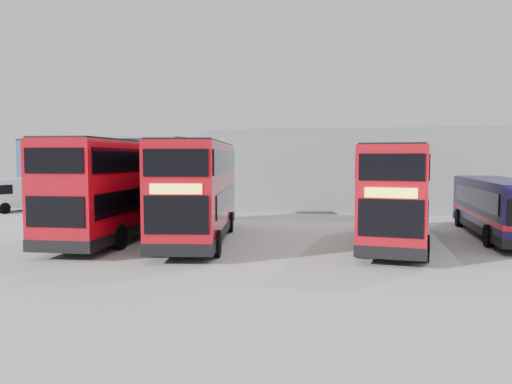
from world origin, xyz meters
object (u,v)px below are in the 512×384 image
Objects in this scene: panel_van at (20,192)px; single_decker_blue at (499,209)px; double_decker_left at (117,190)px; double_decker_centre at (198,192)px; office_block at (118,171)px; maintenance_shed at (407,172)px; double_decker_right at (397,195)px.

single_decker_blue is at bearing 10.53° from panel_van.
double_decker_left reaches higher than double_decker_centre.
office_block is 22.09m from maintenance_shed.
double_decker_centre is at bearing -121.43° from maintenance_shed.
double_decker_right is (8.47, 0.75, -0.09)m from double_decker_centre.
office_block reaches higher than double_decker_right.
maintenance_shed is at bearing 39.10° from panel_van.
office_block is 1.25× the size of single_decker_blue.
panel_van is at bearing -41.91° from double_decker_left.
double_decker_left is 3.80m from double_decker_centre.
double_decker_centre is at bearing -167.21° from double_decker_right.
office_block is at bearing -66.88° from double_decker_left.
office_block is 7.40m from panel_van.
single_decker_blue is at bearing 37.62° from double_decker_right.
office_block is 0.40× the size of maintenance_shed.
double_decker_left is at bearing 171.23° from double_decker_centre.
single_decker_blue is at bearing 5.88° from double_decker_centre.
office_block reaches higher than panel_van.
maintenance_shed is 3.04× the size of double_decker_right.
double_decker_right is (-2.25, -16.78, -0.53)m from maintenance_shed.
double_decker_centre reaches higher than panel_van.
single_decker_blue is 29.67m from panel_van.
double_decker_centre is 8.51m from double_decker_right.
double_decker_centre is 1.06× the size of single_decker_blue.
double_decker_right is 1.02× the size of single_decker_blue.
maintenance_shed is 14.33m from single_decker_blue.
panel_van is (-26.48, -7.75, -1.36)m from maintenance_shed.
double_decker_left is 15.50m from panel_van.
single_decker_blue is (2.51, -14.05, -1.28)m from maintenance_shed.
double_decker_right is at bearing -97.62° from maintenance_shed.
double_decker_left reaches higher than single_decker_blue.
office_block is 1.17× the size of double_decker_centre.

